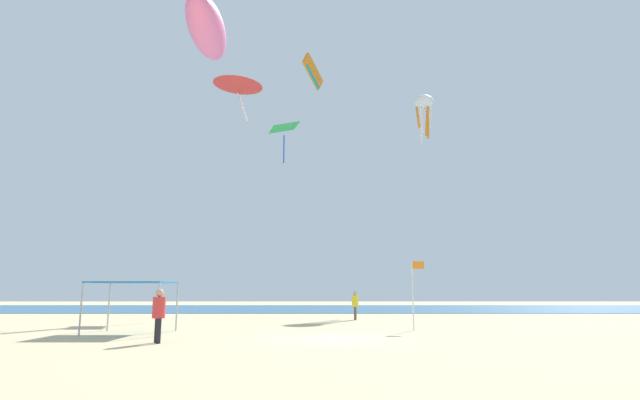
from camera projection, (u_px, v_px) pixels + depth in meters
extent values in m
cube|color=#D1BA8C|center=(332.00, 340.00, 19.58)|extent=(110.00, 110.00, 0.10)
cube|color=#28608C|center=(325.00, 309.00, 47.94)|extent=(110.00, 18.85, 0.03)
cylinder|color=#B2B2B7|center=(80.00, 309.00, 20.73)|extent=(0.07, 0.07, 2.15)
cylinder|color=#B2B2B7|center=(158.00, 309.00, 20.73)|extent=(0.07, 0.07, 2.15)
cylinder|color=#B2B2B7|center=(108.00, 307.00, 23.46)|extent=(0.07, 0.07, 2.15)
cylinder|color=#B2B2B7|center=(177.00, 307.00, 23.47)|extent=(0.07, 0.07, 2.15)
cube|color=#1972B7|center=(133.00, 282.00, 22.28)|extent=(3.22, 2.85, 0.06)
cylinder|color=brown|center=(355.00, 313.00, 31.46)|extent=(0.15, 0.15, 0.78)
cylinder|color=brown|center=(355.00, 314.00, 31.15)|extent=(0.15, 0.15, 0.78)
cylinder|color=yellow|center=(355.00, 301.00, 31.43)|extent=(0.41, 0.41, 0.68)
sphere|color=tan|center=(355.00, 294.00, 31.51)|extent=(0.26, 0.26, 0.26)
cylinder|color=black|center=(157.00, 330.00, 18.29)|extent=(0.17, 0.17, 0.87)
cylinder|color=black|center=(158.00, 331.00, 17.99)|extent=(0.17, 0.17, 0.87)
cylinder|color=red|center=(159.00, 307.00, 18.28)|extent=(0.45, 0.45, 0.75)
sphere|color=tan|center=(159.00, 293.00, 18.37)|extent=(0.28, 0.28, 0.28)
cylinder|color=silver|center=(412.00, 295.00, 23.78)|extent=(0.06, 0.06, 3.18)
cube|color=orange|center=(418.00, 265.00, 24.02)|extent=(0.55, 0.02, 0.35)
ellipsoid|color=pink|center=(207.00, 29.00, 31.63)|extent=(3.02, 7.60, 2.67)
cone|color=purple|center=(207.00, 12.00, 31.82)|extent=(1.31, 1.15, 1.03)
cone|color=red|center=(238.00, 81.00, 39.64)|extent=(3.99, 3.95, 0.99)
cylinder|color=white|center=(241.00, 104.00, 41.06)|extent=(1.09, 0.16, 2.92)
cube|color=orange|center=(313.00, 72.00, 49.12)|extent=(2.02, 3.80, 2.50)
cube|color=teal|center=(313.00, 77.00, 49.03)|extent=(1.30, 2.95, 1.38)
cube|color=green|center=(284.00, 128.00, 42.99)|extent=(2.77, 2.81, 0.61)
cylinder|color=blue|center=(284.00, 149.00, 42.67)|extent=(0.13, 0.13, 2.41)
ellipsoid|color=white|center=(423.00, 102.00, 50.21)|extent=(2.15, 2.15, 1.41)
cylinder|color=white|center=(430.00, 117.00, 49.89)|extent=(0.43, 0.24, 2.19)
cylinder|color=orange|center=(426.00, 122.00, 50.37)|extent=(0.38, 0.44, 2.84)
cylinder|color=white|center=(420.00, 125.00, 50.38)|extent=(0.36, 0.53, 3.49)
cylinder|color=orange|center=(418.00, 117.00, 50.02)|extent=(0.43, 0.24, 2.19)
cylinder|color=white|center=(421.00, 118.00, 49.42)|extent=(0.38, 0.44, 2.84)
cylinder|color=orange|center=(428.00, 121.00, 49.30)|extent=(0.36, 0.53, 3.49)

